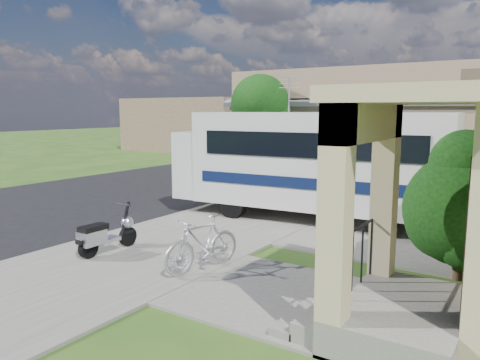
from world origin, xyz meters
The scene contains 18 objects.
ground centered at (0.00, 0.00, 0.00)m, with size 120.00×120.00×0.00m, color #214412.
street_slab centered at (-7.50, 10.00, 0.01)m, with size 9.00×80.00×0.02m, color black.
sidewalk_slab centered at (-1.00, 10.00, 0.03)m, with size 4.00×80.00×0.06m, color #5C5A53.
driveway_slab centered at (1.50, 4.50, 0.03)m, with size 7.00×6.00×0.05m, color #5C5A53.
walk_slab centered at (3.00, -1.00, 0.03)m, with size 4.00×3.00×0.05m, color #5C5A53.
warehouse centered at (0.00, 13.97, 1.99)m, with size 12.50×8.40×5.04m.
distant_bldg_far centered at (-17.00, 22.00, 2.00)m, with size 10.00×8.00×4.00m, color brown.
distant_bldg_near centered at (-15.00, 34.00, 1.60)m, with size 8.00×7.00×3.20m, color #876B54.
street_tree_a centered at (-3.70, 9.05, 3.25)m, with size 2.44×2.40×4.58m.
street_tree_b centered at (-3.70, 19.05, 3.39)m, with size 2.44×2.40×4.73m.
street_tree_c centered at (-3.70, 28.05, 3.10)m, with size 2.44×2.40×4.42m.
motorhome centered at (0.59, 4.51, 1.72)m, with size 7.99×3.11×4.01m.
shrub centered at (5.03, 1.58, 1.42)m, with size 2.27×2.16×2.78m.
scooter centered at (-1.63, -1.08, 0.46)m, with size 0.54×1.55×1.02m.
bicycle centered at (0.79, -0.77, 0.53)m, with size 0.50×1.77×1.06m, color #B1B1B9.
pickup_truck centered at (-5.94, 12.82, 0.83)m, with size 2.75×5.96×1.66m, color silver.
van centered at (-6.75, 19.71, 0.85)m, with size 2.38×5.86×1.70m, color silver.
garden_hose centered at (3.83, -0.59, 0.08)m, with size 0.37×0.37×0.17m, color #196F16.
Camera 1 is at (6.17, -7.63, 3.12)m, focal length 35.00 mm.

